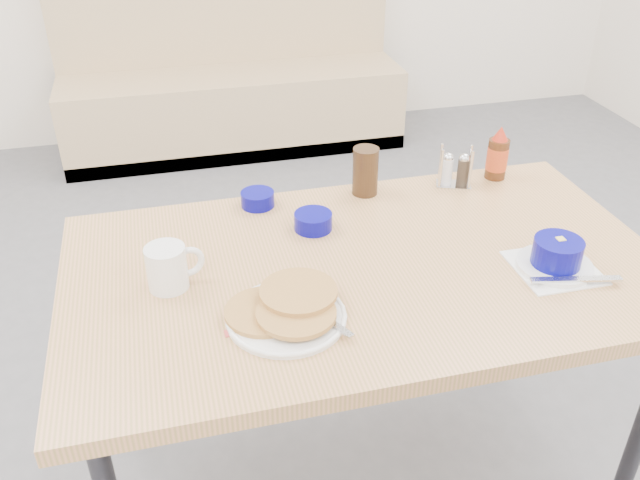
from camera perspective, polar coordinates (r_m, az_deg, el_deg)
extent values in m
cube|color=tan|center=(4.01, -7.25, 10.85)|extent=(1.90, 0.55, 0.45)
cube|color=tan|center=(4.07, -8.19, 18.43)|extent=(1.90, 0.12, 1.00)
cube|color=#2D2D33|center=(4.08, -7.07, 8.42)|extent=(1.90, 0.55, 0.08)
cube|color=tan|center=(1.60, 3.90, -2.57)|extent=(1.40, 0.80, 0.04)
cylinder|color=#2D2D33|center=(1.90, 25.35, -14.56)|extent=(0.04, 0.04, 0.72)
cylinder|color=#2D2D33|center=(2.04, -16.45, -8.78)|extent=(0.04, 0.04, 0.72)
cylinder|color=#2D2D33|center=(2.29, 16.08, -3.79)|extent=(0.04, 0.04, 0.72)
cylinder|color=white|center=(1.42, -2.85, -6.51)|extent=(0.25, 0.25, 0.01)
cylinder|color=tan|center=(1.42, -4.72, -6.02)|extent=(0.17, 0.17, 0.01)
cylinder|color=tan|center=(1.39, -2.02, -6.18)|extent=(0.17, 0.17, 0.01)
cylinder|color=tan|center=(1.43, -1.83, -4.36)|extent=(0.17, 0.17, 0.01)
cube|color=silver|center=(1.39, 1.11, -7.03)|extent=(0.06, 0.11, 0.00)
cylinder|color=white|center=(1.52, -12.78, -2.28)|extent=(0.09, 0.09, 0.10)
cylinder|color=black|center=(1.50, -12.98, -0.84)|extent=(0.08, 0.08, 0.00)
torus|color=white|center=(1.53, -11.02, -1.82)|extent=(0.08, 0.03, 0.07)
cube|color=white|center=(1.66, 19.10, -2.21)|extent=(0.19, 0.19, 0.00)
cylinder|color=white|center=(1.66, 19.14, -2.01)|extent=(0.17, 0.17, 0.01)
cylinder|color=#050579|center=(1.64, 19.36, -0.96)|extent=(0.11, 0.11, 0.06)
cylinder|color=white|center=(1.63, 19.51, -0.23)|extent=(0.10, 0.10, 0.01)
cube|color=#F4DB60|center=(1.63, 19.60, 0.00)|extent=(0.02, 0.02, 0.01)
cube|color=silver|center=(1.61, 20.77, -3.11)|extent=(0.20, 0.06, 0.01)
cylinder|color=#050579|center=(1.83, -5.28, 3.46)|extent=(0.09, 0.09, 0.04)
cylinder|color=#050579|center=(1.71, -0.58, 1.59)|extent=(0.10, 0.10, 0.04)
cylinder|color=#352110|center=(1.87, 3.84, 5.81)|extent=(0.09, 0.09, 0.13)
cube|color=silver|center=(1.97, 11.16, 4.62)|extent=(0.11, 0.09, 0.00)
cylinder|color=silver|center=(1.92, 10.16, 5.96)|extent=(0.01, 0.01, 0.11)
cylinder|color=silver|center=(1.93, 12.58, 5.79)|extent=(0.01, 0.01, 0.11)
cylinder|color=silver|center=(1.96, 10.12, 6.47)|extent=(0.01, 0.01, 0.11)
cylinder|color=silver|center=(1.97, 12.49, 6.31)|extent=(0.01, 0.01, 0.11)
cylinder|color=silver|center=(1.95, 10.63, 5.71)|extent=(0.03, 0.03, 0.08)
cylinder|color=#3F3326|center=(1.96, 11.94, 5.62)|extent=(0.03, 0.03, 0.08)
cylinder|color=#47230F|center=(2.02, 14.68, 6.63)|extent=(0.06, 0.06, 0.12)
cylinder|color=#C76B17|center=(2.02, 14.69, 6.69)|extent=(0.06, 0.06, 0.07)
cone|color=red|center=(1.99, 14.99, 8.68)|extent=(0.05, 0.05, 0.04)
cube|color=#D14745|center=(1.40, -7.31, -7.72)|extent=(0.04, 0.02, 0.00)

